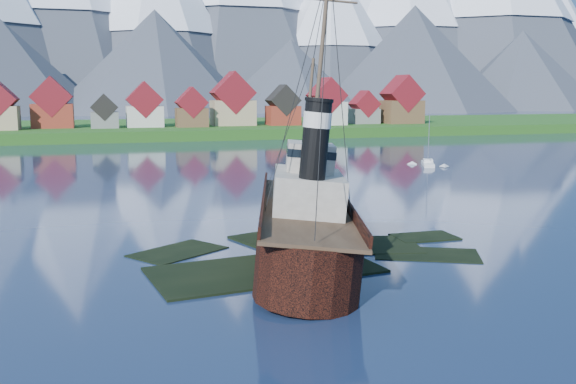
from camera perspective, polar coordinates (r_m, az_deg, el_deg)
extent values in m
plane|color=#182644|center=(54.46, 0.48, -6.22)|extent=(1400.00, 1400.00, 0.00)
cube|color=black|center=(51.92, -2.08, -7.36)|extent=(19.08, 11.42, 1.00)
cube|color=black|center=(60.10, 4.88, -5.16)|extent=(15.15, 9.76, 1.00)
cube|color=black|center=(63.44, -0.13, -4.27)|extent=(11.45, 9.06, 1.00)
cube|color=black|center=(58.18, 12.22, -5.86)|extent=(10.27, 8.34, 1.00)
cube|color=black|center=(58.53, -9.75, -5.67)|extent=(9.42, 8.68, 1.00)
cube|color=black|center=(64.67, 12.05, -4.28)|extent=(6.00, 4.00, 1.00)
cube|color=#1D4E16|center=(221.29, -12.32, 5.14)|extent=(600.00, 80.00, 3.20)
cube|color=#3F3D38|center=(183.50, -11.48, 4.40)|extent=(600.00, 2.50, 2.00)
cube|color=maroon|center=(206.92, -20.18, 6.37)|extent=(12.00, 8.50, 7.20)
cube|color=maroon|center=(206.79, -20.27, 7.96)|extent=(12.22, 8.67, 12.22)
cube|color=slate|center=(201.51, -15.98, 6.17)|extent=(8.00, 7.00, 4.80)
cube|color=black|center=(201.38, -16.03, 7.27)|extent=(8.15, 7.14, 8.15)
cube|color=beige|center=(204.89, -12.62, 6.57)|extent=(11.00, 9.50, 6.40)
cube|color=maroon|center=(204.75, -12.67, 8.02)|extent=(11.20, 9.69, 11.20)
cube|color=brown|center=(202.31, -8.56, 6.57)|extent=(9.50, 8.00, 5.80)
cube|color=maroon|center=(202.17, -8.59, 7.88)|extent=(9.67, 8.16, 9.67)
cube|color=tan|center=(209.51, -4.93, 7.02)|extent=(13.50, 10.00, 8.00)
cube|color=maroon|center=(209.39, -4.95, 8.78)|extent=(13.75, 10.20, 13.75)
cube|color=maroon|center=(210.38, -0.46, 6.82)|extent=(10.00, 8.50, 6.20)
cube|color=black|center=(210.24, -0.46, 8.15)|extent=(10.18, 8.67, 10.18)
cube|color=beige|center=(211.75, 3.44, 6.99)|extent=(11.50, 9.00, 7.50)
cube|color=maroon|center=(211.62, 3.46, 8.57)|extent=(11.71, 9.18, 11.71)
cube|color=slate|center=(220.97, 6.78, 6.71)|extent=(9.00, 7.50, 5.00)
cube|color=maroon|center=(220.84, 6.80, 7.78)|extent=(9.16, 7.65, 9.16)
cube|color=brown|center=(224.51, 10.07, 7.03)|extent=(12.50, 10.00, 7.80)
cube|color=maroon|center=(224.39, 10.11, 8.60)|extent=(12.73, 10.20, 12.73)
cone|color=#2D333D|center=(525.27, -11.60, 15.03)|extent=(170.00, 170.00, 145.00)
cone|color=#2D333D|center=(544.80, 3.82, 13.91)|extent=(150.00, 150.00, 125.00)
cone|color=white|center=(547.48, 3.85, 16.52)|extent=(93.00, 93.00, 75.00)
cone|color=#2D333D|center=(605.74, 10.23, 15.44)|extent=(200.00, 200.00, 170.00)
cone|color=#2D333D|center=(633.43, 17.64, 15.79)|extent=(230.00, 230.00, 190.00)
cone|color=#2D333D|center=(696.00, 21.09, 13.52)|extent=(180.00, 180.00, 155.00)
cone|color=#2D333D|center=(428.03, -23.96, 10.00)|extent=(120.00, 120.00, 58.00)
cone|color=#2D333D|center=(421.11, -11.64, 11.15)|extent=(136.00, 136.00, 66.00)
cone|color=#2D333D|center=(441.49, 0.25, 10.19)|extent=(110.00, 110.00, 50.00)
cone|color=#2D333D|center=(472.63, 11.10, 11.47)|extent=(150.00, 150.00, 75.00)
cone|color=#2D333D|center=(520.36, 20.01, 10.04)|extent=(124.00, 124.00, 60.00)
cube|color=black|center=(53.96, 1.10, -3.79)|extent=(7.34, 21.15, 4.41)
cone|color=black|center=(66.91, -2.40, -1.28)|extent=(7.34, 7.34, 7.34)
cylinder|color=black|center=(44.29, 5.20, -6.70)|extent=(7.34, 7.34, 4.41)
cube|color=#4C3826|center=(53.49, 1.10, -1.38)|extent=(7.20, 27.90, 0.26)
cube|color=black|center=(52.48, -2.57, -1.07)|extent=(0.21, 27.02, 0.94)
cube|color=black|center=(54.55, 4.64, -0.70)|extent=(0.21, 27.02, 0.94)
cube|color=#ADA89E|center=(51.75, 1.63, 0.03)|extent=(5.45, 8.92, 3.15)
cube|color=#ADA89E|center=(52.38, 1.29, 3.15)|extent=(3.78, 4.20, 2.31)
cylinder|color=black|center=(47.96, 2.92, 4.73)|extent=(1.99, 1.99, 5.87)
cylinder|color=silver|center=(47.87, 2.94, 6.48)|extent=(2.10, 2.10, 1.15)
cylinder|color=#473828|center=(60.76, -1.24, 5.95)|extent=(0.29, 0.29, 12.59)
cylinder|color=#473828|center=(50.17, 2.06, 12.00)|extent=(0.34, 0.34, 13.64)
cube|color=silver|center=(125.65, 12.33, 2.34)|extent=(4.91, 7.93, 1.10)
cube|color=silver|center=(125.55, 12.34, 2.73)|extent=(2.45, 2.69, 0.64)
cylinder|color=gray|center=(125.15, 12.41, 4.76)|extent=(0.13, 0.13, 9.54)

